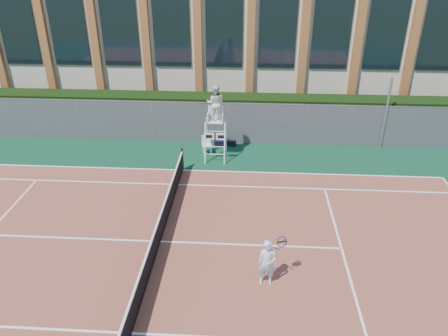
# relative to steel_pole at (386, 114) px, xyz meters

# --- Properties ---
(ground) EXTENTS (120.00, 120.00, 0.00)m
(ground) POSITION_rel_steel_pole_xyz_m (-9.89, -8.70, -1.85)
(ground) COLOR #233814
(apron) EXTENTS (36.00, 20.00, 0.01)m
(apron) POSITION_rel_steel_pole_xyz_m (-9.89, -7.70, -1.85)
(apron) COLOR #0C371E
(apron) RESTS_ON ground
(tennis_court) EXTENTS (23.77, 10.97, 0.02)m
(tennis_court) POSITION_rel_steel_pole_xyz_m (-9.89, -8.70, -1.83)
(tennis_court) COLOR brown
(tennis_court) RESTS_ON apron
(tennis_net) EXTENTS (0.10, 11.30, 1.10)m
(tennis_net) POSITION_rel_steel_pole_xyz_m (-9.89, -8.70, -1.31)
(tennis_net) COLOR black
(tennis_net) RESTS_ON ground
(fence) EXTENTS (40.00, 0.06, 2.20)m
(fence) POSITION_rel_steel_pole_xyz_m (-9.89, 0.10, -0.75)
(fence) COLOR #595E60
(fence) RESTS_ON ground
(hedge) EXTENTS (40.00, 1.40, 2.20)m
(hedge) POSITION_rel_steel_pole_xyz_m (-9.89, 1.30, -0.75)
(hedge) COLOR black
(hedge) RESTS_ON ground
(building) EXTENTS (45.00, 10.60, 8.22)m
(building) POSITION_rel_steel_pole_xyz_m (-9.89, 9.25, 2.29)
(building) COLOR beige
(building) RESTS_ON ground
(steel_pole) EXTENTS (0.12, 0.12, 3.70)m
(steel_pole) POSITION_rel_steel_pole_xyz_m (0.00, 0.00, 0.00)
(steel_pole) COLOR #9EA0A5
(steel_pole) RESTS_ON ground
(umpire_chair) EXTENTS (1.04, 1.60, 3.72)m
(umpire_chair) POSITION_rel_steel_pole_xyz_m (-8.44, -1.65, 0.87)
(umpire_chair) COLOR white
(umpire_chair) RESTS_ON ground
(plastic_chair) EXTENTS (0.56, 0.56, 0.96)m
(plastic_chair) POSITION_rel_steel_pole_xyz_m (-8.94, -1.27, -1.27)
(plastic_chair) COLOR silver
(plastic_chair) RESTS_ON apron
(sports_bag_near) EXTENTS (0.79, 0.50, 0.31)m
(sports_bag_near) POSITION_rel_steel_pole_xyz_m (-8.26, -0.32, -1.68)
(sports_bag_near) COLOR black
(sports_bag_near) RESTS_ON apron
(sports_bag_far) EXTENTS (0.65, 0.41, 0.24)m
(sports_bag_far) POSITION_rel_steel_pole_xyz_m (-7.81, -0.21, -1.72)
(sports_bag_far) COLOR black
(sports_bag_far) RESTS_ON apron
(tennis_player) EXTENTS (0.90, 0.62, 1.59)m
(tennis_player) POSITION_rel_steel_pole_xyz_m (-6.16, -10.57, -1.03)
(tennis_player) COLOR silver
(tennis_player) RESTS_ON tennis_court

